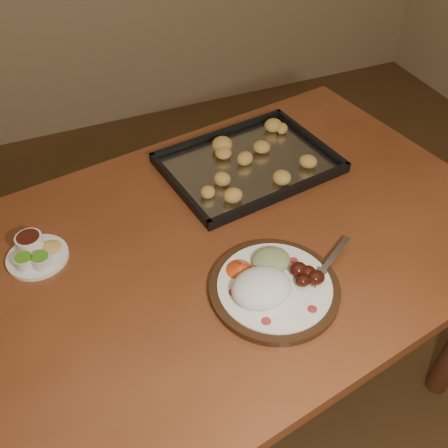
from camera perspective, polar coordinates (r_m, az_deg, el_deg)
name	(u,v)px	position (r m, az deg, el deg)	size (l,w,h in m)	color
ground	(263,423)	(1.78, 4.43, -21.69)	(4.00, 4.00, 0.00)	#55341D
dining_table	(209,273)	(1.27, -1.73, -5.61)	(1.63, 1.14, 0.75)	brown
dinner_plate	(271,284)	(1.09, 5.41, -6.88)	(0.37, 0.29, 0.07)	black
condiment_saucer	(35,253)	(1.24, -20.78, -3.09)	(0.14, 0.14, 0.05)	white
baking_tray	(248,163)	(1.42, 2.78, 7.00)	(0.50, 0.40, 0.05)	black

